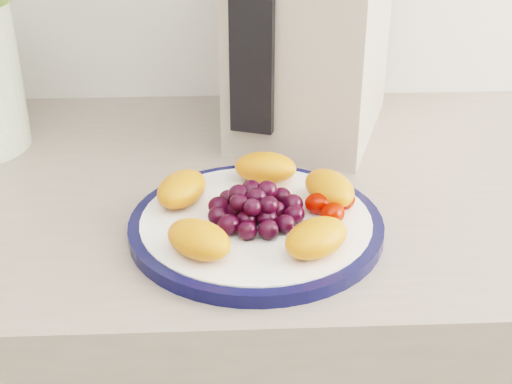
{
  "coord_description": "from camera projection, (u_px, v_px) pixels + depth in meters",
  "views": [
    {
      "loc": [
        0.07,
        0.39,
        1.31
      ],
      "look_at": [
        0.1,
        1.07,
        0.95
      ],
      "focal_mm": 50.0,
      "sensor_mm": 36.0,
      "label": 1
    }
  ],
  "objects": [
    {
      "name": "plate_face",
      "position": [
        256.0,
        225.0,
        0.78
      ],
      "size": [
        0.25,
        0.25,
        0.02
      ],
      "primitive_type": "cylinder",
      "color": "white",
      "rests_on": "counter"
    },
    {
      "name": "appliance_body",
      "position": [
        313.0,
        20.0,
        0.97
      ],
      "size": [
        0.26,
        0.3,
        0.32
      ],
      "primitive_type": "cube",
      "rotation": [
        0.0,
        0.0,
        -0.34
      ],
      "color": "#AEA294",
      "rests_on": "counter"
    },
    {
      "name": "fruit_plate",
      "position": [
        262.0,
        204.0,
        0.78
      ],
      "size": [
        0.24,
        0.23,
        0.04
      ],
      "color": "orange",
      "rests_on": "plate_face"
    },
    {
      "name": "plate_rim",
      "position": [
        256.0,
        226.0,
        0.79
      ],
      "size": [
        0.28,
        0.28,
        0.01
      ],
      "primitive_type": "cylinder",
      "color": "#0A0D35",
      "rests_on": "counter"
    },
    {
      "name": "appliance_panel",
      "position": [
        252.0,
        40.0,
        0.87
      ],
      "size": [
        0.06,
        0.04,
        0.24
      ],
      "primitive_type": "cube",
      "rotation": [
        0.0,
        0.0,
        -0.34
      ],
      "color": "black",
      "rests_on": "appliance_body"
    }
  ]
}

